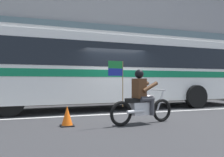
{
  "coord_description": "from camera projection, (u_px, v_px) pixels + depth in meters",
  "views": [
    {
      "loc": [
        -3.12,
        -8.7,
        1.24
      ],
      "look_at": [
        -0.5,
        -0.98,
        1.32
      ],
      "focal_mm": 37.04,
      "sensor_mm": 36.0,
      "label": 1
    }
  ],
  "objects": [
    {
      "name": "transit_bus",
      "position": [
        111.0,
        67.0,
        10.45
      ],
      "size": [
        13.41,
        3.12,
        3.22
      ],
      "color": "white",
      "rests_on": "ground_plane"
    },
    {
      "name": "traffic_cone",
      "position": [
        67.0,
        117.0,
        6.32
      ],
      "size": [
        0.36,
        0.36,
        0.55
      ],
      "color": "#EA590F",
      "rests_on": "ground_plane"
    },
    {
      "name": "motorcycle_with_rider",
      "position": [
        142.0,
        101.0,
        6.65
      ],
      "size": [
        2.17,
        0.74,
        1.78
      ],
      "color": "black",
      "rests_on": "ground_plane"
    },
    {
      "name": "lane_center_stripe",
      "position": [
        121.0,
        114.0,
        8.66
      ],
      "size": [
        26.6,
        0.14,
        0.01
      ],
      "primitive_type": "cube",
      "color": "silver",
      "rests_on": "ground_plane"
    },
    {
      "name": "ground_plane",
      "position": [
        116.0,
        112.0,
        9.23
      ],
      "size": [
        60.0,
        60.0,
        0.0
      ],
      "primitive_type": "plane",
      "color": "#2B2B2D"
    },
    {
      "name": "sidewalk_curb",
      "position": [
        88.0,
        100.0,
        14.06
      ],
      "size": [
        28.0,
        3.8,
        0.15
      ],
      "primitive_type": "cube",
      "color": "#A39E93",
      "rests_on": "ground_plane"
    },
    {
      "name": "office_building_facade",
      "position": [
        81.0,
        6.0,
        16.29
      ],
      "size": [
        28.0,
        0.89,
        13.03
      ],
      "color": "gray",
      "rests_on": "ground_plane"
    },
    {
      "name": "fire_hydrant",
      "position": [
        153.0,
        93.0,
        14.07
      ],
      "size": [
        0.22,
        0.3,
        0.75
      ],
      "color": "#4C8C3F",
      "rests_on": "sidewalk_curb"
    }
  ]
}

